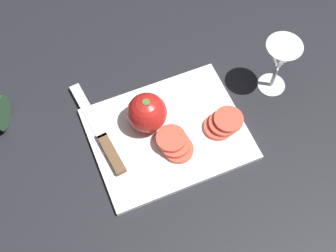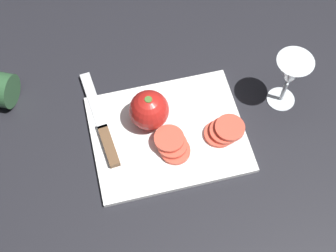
% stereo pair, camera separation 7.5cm
% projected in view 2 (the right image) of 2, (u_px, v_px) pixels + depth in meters
% --- Properties ---
extents(ground_plane, '(3.00, 3.00, 0.00)m').
position_uv_depth(ground_plane, '(161.00, 150.00, 1.02)').
color(ground_plane, black).
extents(cutting_board, '(0.33, 0.27, 0.01)m').
position_uv_depth(cutting_board, '(168.00, 134.00, 1.04)').
color(cutting_board, white).
rests_on(cutting_board, ground_plane).
extents(wine_glass, '(0.08, 0.08, 0.15)m').
position_uv_depth(wine_glass, '(291.00, 74.00, 1.00)').
color(wine_glass, silver).
rests_on(wine_glass, ground_plane).
extents(whole_tomato, '(0.09, 0.09, 0.09)m').
position_uv_depth(whole_tomato, '(149.00, 110.00, 1.01)').
color(whole_tomato, red).
rests_on(whole_tomato, cutting_board).
extents(knife, '(0.05, 0.26, 0.01)m').
position_uv_depth(knife, '(105.00, 136.00, 1.02)').
color(knife, silver).
rests_on(knife, cutting_board).
extents(tomato_slice_stack_near, '(0.09, 0.07, 0.03)m').
position_uv_depth(tomato_slice_stack_near, '(224.00, 131.00, 1.02)').
color(tomato_slice_stack_near, '#DB4C38').
rests_on(tomato_slice_stack_near, cutting_board).
extents(tomato_slice_stack_far, '(0.07, 0.09, 0.03)m').
position_uv_depth(tomato_slice_stack_far, '(172.00, 145.00, 1.00)').
color(tomato_slice_stack_far, '#DB4C38').
rests_on(tomato_slice_stack_far, cutting_board).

